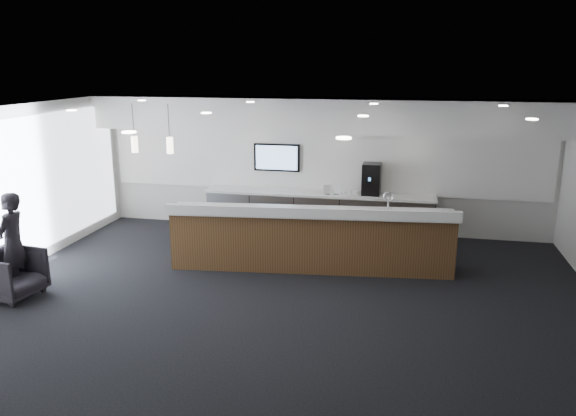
% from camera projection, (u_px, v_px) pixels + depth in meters
% --- Properties ---
extents(ground, '(10.00, 10.00, 0.00)m').
position_uv_depth(ground, '(283.00, 299.00, 9.12)').
color(ground, black).
rests_on(ground, ground).
extents(ceiling, '(10.00, 8.00, 0.02)m').
position_uv_depth(ceiling, '(282.00, 112.00, 8.36)').
color(ceiling, black).
rests_on(ceiling, back_wall).
extents(back_wall, '(10.00, 0.02, 3.00)m').
position_uv_depth(back_wall, '(321.00, 165.00, 12.53)').
color(back_wall, silver).
rests_on(back_wall, ground).
extents(left_wall, '(0.02, 8.00, 3.00)m').
position_uv_depth(left_wall, '(2.00, 194.00, 9.74)').
color(left_wall, silver).
rests_on(left_wall, ground).
extents(soffit_bulkhead, '(10.00, 0.90, 0.70)m').
position_uv_depth(soffit_bulkhead, '(319.00, 115.00, 11.81)').
color(soffit_bulkhead, white).
rests_on(soffit_bulkhead, back_wall).
extents(alcove_panel, '(9.80, 0.06, 1.40)m').
position_uv_depth(alcove_panel, '(321.00, 161.00, 12.48)').
color(alcove_panel, white).
rests_on(alcove_panel, back_wall).
extents(window_blinds_wall, '(0.04, 7.36, 2.55)m').
position_uv_depth(window_blinds_wall, '(4.00, 194.00, 9.74)').
color(window_blinds_wall, silver).
rests_on(window_blinds_wall, left_wall).
extents(back_credenza, '(5.06, 0.66, 0.95)m').
position_uv_depth(back_credenza, '(318.00, 213.00, 12.45)').
color(back_credenza, gray).
rests_on(back_credenza, ground).
extents(wall_tv, '(1.05, 0.08, 0.62)m').
position_uv_depth(wall_tv, '(277.00, 157.00, 12.60)').
color(wall_tv, black).
rests_on(wall_tv, back_wall).
extents(pendant_left, '(0.12, 0.12, 0.30)m').
position_uv_depth(pendant_left, '(158.00, 149.00, 9.79)').
color(pendant_left, '#F6E0C0').
rests_on(pendant_left, ceiling).
extents(pendant_right, '(0.12, 0.12, 0.30)m').
position_uv_depth(pendant_right, '(122.00, 148.00, 9.93)').
color(pendant_right, '#F6E0C0').
rests_on(pendant_right, ceiling).
extents(ceiling_can_lights, '(7.00, 5.00, 0.02)m').
position_uv_depth(ceiling_can_lights, '(282.00, 114.00, 8.37)').
color(ceiling_can_lights, '#ECE8D0').
rests_on(ceiling_can_lights, ceiling).
extents(service_counter, '(5.27, 1.40, 1.49)m').
position_uv_depth(service_counter, '(311.00, 239.00, 10.34)').
color(service_counter, '#492F18').
rests_on(service_counter, ground).
extents(coffee_machine, '(0.40, 0.52, 0.68)m').
position_uv_depth(coffee_machine, '(372.00, 179.00, 12.07)').
color(coffee_machine, black).
rests_on(coffee_machine, back_credenza).
extents(info_sign_left, '(0.15, 0.06, 0.21)m').
position_uv_depth(info_sign_left, '(327.00, 189.00, 12.14)').
color(info_sign_left, white).
rests_on(info_sign_left, back_credenza).
extents(info_sign_right, '(0.17, 0.06, 0.23)m').
position_uv_depth(info_sign_right, '(337.00, 189.00, 12.13)').
color(info_sign_right, white).
rests_on(info_sign_right, back_credenza).
extents(armchair, '(0.96, 0.94, 0.79)m').
position_uv_depth(armchair, '(11.00, 274.00, 9.09)').
color(armchair, black).
rests_on(armchair, ground).
extents(lounge_guest, '(0.46, 0.65, 1.69)m').
position_uv_depth(lounge_guest, '(13.00, 243.00, 9.22)').
color(lounge_guest, black).
rests_on(lounge_guest, ground).
extents(cup_0, '(0.11, 0.11, 0.10)m').
position_uv_depth(cup_0, '(377.00, 194.00, 11.97)').
color(cup_0, white).
rests_on(cup_0, back_credenza).
extents(cup_1, '(0.15, 0.15, 0.10)m').
position_uv_depth(cup_1, '(370.00, 194.00, 12.00)').
color(cup_1, white).
rests_on(cup_1, back_credenza).
extents(cup_2, '(0.13, 0.13, 0.10)m').
position_uv_depth(cup_2, '(364.00, 193.00, 12.02)').
color(cup_2, white).
rests_on(cup_2, back_credenza).
extents(cup_3, '(0.14, 0.14, 0.10)m').
position_uv_depth(cup_3, '(357.00, 193.00, 12.05)').
color(cup_3, white).
rests_on(cup_3, back_credenza).
extents(cup_4, '(0.15, 0.15, 0.10)m').
position_uv_depth(cup_4, '(351.00, 193.00, 12.08)').
color(cup_4, white).
rests_on(cup_4, back_credenza).
extents(cup_5, '(0.12, 0.12, 0.10)m').
position_uv_depth(cup_5, '(344.00, 192.00, 12.11)').
color(cup_5, white).
rests_on(cup_5, back_credenza).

